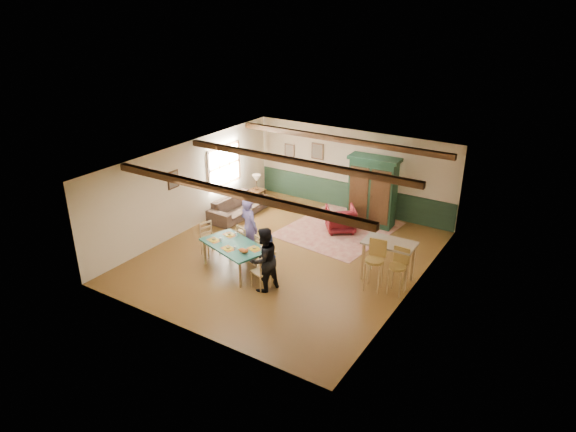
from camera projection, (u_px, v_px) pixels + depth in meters
The scene contains 35 objects.
floor at pixel (287, 256), 14.13m from camera, with size 8.00×8.00×0.00m, color brown.
wall_back at pixel (352, 170), 16.70m from camera, with size 7.00×0.02×2.70m, color beige.
wall_left at pixel (188, 187), 15.31m from camera, with size 0.02×8.00×2.70m, color beige.
wall_right at pixel (414, 242), 11.89m from camera, with size 0.02×8.00×2.70m, color beige.
ceiling at pixel (287, 162), 13.06m from camera, with size 7.00×8.00×0.02m, color white.
wainscot_back at pixel (351, 196), 17.04m from camera, with size 6.95×0.03×0.90m, color #1C3323.
ceiling_beam_front at pixel (231, 192), 11.31m from camera, with size 6.95×0.16×0.16m, color #331E0E.
ceiling_beam_mid at pixel (295, 161), 13.40m from camera, with size 6.95×0.16×0.16m, color #331E0E.
ceiling_beam_back at pixel (340, 139), 15.42m from camera, with size 6.95×0.16×0.16m, color #331E0E.
window_left at pixel (224, 166), 16.53m from camera, with size 0.06×1.60×1.30m, color white, non-canonical shape.
picture_left_wall at pixel (173, 180), 14.67m from camera, with size 0.04×0.42×0.52m, color #796C58, non-canonical shape.
picture_back_a at pixel (317, 151), 17.13m from camera, with size 0.45×0.04×0.55m, color #796C58, non-canonical shape.
picture_back_b at pixel (290, 151), 17.73m from camera, with size 0.38×0.04×0.48m, color #796C58, non-canonical shape.
dining_table at pixel (234, 258), 13.26m from camera, with size 1.78×0.99×0.74m, color #1B584B, non-canonical shape.
dining_chair_far_left at pixel (247, 241), 13.92m from camera, with size 0.41×0.43×0.94m, color #A07F50, non-canonical shape.
dining_chair_far_right at pixel (265, 251), 13.37m from camera, with size 0.41×0.43×0.94m, color #A07F50, non-canonical shape.
dining_chair_end_left at pixel (210, 240), 14.00m from camera, with size 0.41×0.43×0.94m, color #A07F50, non-canonical shape.
dining_chair_end_right at pixel (262, 271), 12.43m from camera, with size 0.41×0.43×0.94m, color #A07F50, non-canonical shape.
person_man at pixel (249, 227), 13.81m from camera, with size 0.62×0.41×1.70m, color #7160A5.
person_woman at pixel (264, 259), 12.23m from camera, with size 0.79×0.62×1.63m, color black.
person_child at pixel (268, 249), 13.41m from camera, with size 0.49×0.32×0.99m, color #253B94.
cat at pixel (243, 250), 12.64m from camera, with size 0.36×0.14×0.18m, color #D95E26, non-canonical shape.
place_setting_near_left at pixel (214, 239), 13.32m from camera, with size 0.40×0.30×0.11m, color gold, non-canonical shape.
place_setting_near_center at pixel (228, 247), 12.87m from camera, with size 0.40×0.30×0.11m, color gold, non-canonical shape.
place_setting_far_left at pixel (229, 233), 13.61m from camera, with size 0.40×0.30×0.11m, color gold, non-canonical shape.
place_setting_far_right at pixel (254, 247), 12.86m from camera, with size 0.40×0.30×0.11m, color gold, non-canonical shape.
area_rug at pixel (339, 229), 15.72m from camera, with size 2.83×3.36×0.01m, color beige.
armoire at pixel (373, 191), 15.66m from camera, with size 1.55×0.62×2.19m, color #133120.
armchair at pixel (341, 219), 15.49m from camera, with size 0.83×0.85×0.78m, color #490E16.
sofa at pixel (238, 206), 16.60m from camera, with size 2.20×0.86×0.64m, color #423129.
end_table at pixel (257, 198), 17.35m from camera, with size 0.47×0.47×0.58m, color #331E0E, non-canonical shape.
table_lamp at pixel (257, 182), 17.13m from camera, with size 0.30×0.30×0.53m, color beige, non-canonical shape.
counter_table at pixel (388, 261), 12.75m from camera, with size 1.27×0.74×1.06m, color #BEAF94, non-canonical shape.
bar_stool_left at pixel (374, 266), 12.29m from camera, with size 0.45×0.49×1.27m, color #A98841, non-canonical shape.
bar_stool_right at pixel (397, 272), 12.13m from camera, with size 0.41×0.45×1.17m, color #A98841, non-canonical shape.
Camera 1 is at (6.70, -10.59, 6.63)m, focal length 32.00 mm.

